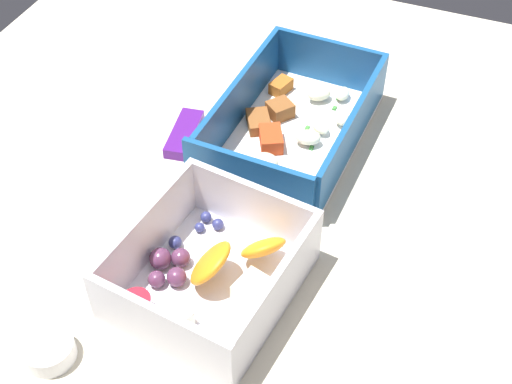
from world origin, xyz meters
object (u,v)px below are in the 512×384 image
(candy_bar, at_px, (184,134))
(fruit_bowl, at_px, (209,272))
(pasta_container, at_px, (292,126))
(paper_cup_liner, at_px, (49,350))

(candy_bar, bearing_deg, fruit_bowl, -147.63)
(pasta_container, bearing_deg, fruit_bowl, -177.51)
(paper_cup_liner, bearing_deg, fruit_bowl, -39.62)
(candy_bar, height_order, paper_cup_liner, paper_cup_liner)
(pasta_container, relative_size, fruit_bowl, 1.29)
(fruit_bowl, height_order, candy_bar, fruit_bowl)
(pasta_container, relative_size, paper_cup_liner, 5.22)
(pasta_container, height_order, paper_cup_liner, pasta_container)
(pasta_container, bearing_deg, candy_bar, 113.38)
(pasta_container, distance_m, fruit_bowl, 0.21)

